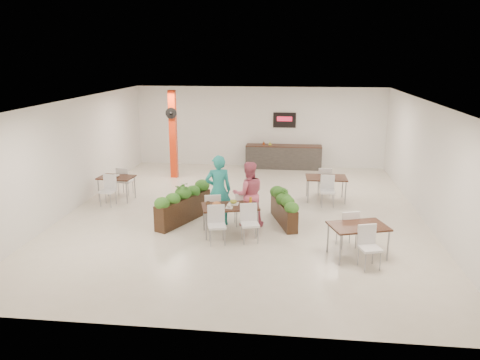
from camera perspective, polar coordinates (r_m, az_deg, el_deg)
name	(u,v)px	position (r m, az deg, el deg)	size (l,w,h in m)	color
ground	(244,213)	(13.53, 0.46, -4.03)	(12.00, 12.00, 0.00)	beige
room_shell	(244,145)	(13.02, 0.48, 4.35)	(10.10, 12.10, 3.22)	white
red_column	(173,133)	(17.30, -8.16, 5.64)	(0.40, 0.41, 3.20)	red
service_counter	(283,156)	(18.79, 5.32, 2.90)	(3.00, 0.64, 2.20)	#292624
main_table	(230,210)	(11.80, -1.25, -3.68)	(1.60, 1.88, 0.92)	black
diner_man	(218,190)	(12.38, -2.65, -1.26)	(0.69, 0.46, 1.90)	teal
diner_woman	(248,194)	(12.30, 1.04, -1.73)	(0.85, 0.66, 1.75)	#D8607B
planter_left	(183,203)	(12.79, -6.91, -2.77)	(1.17, 2.01, 1.13)	black
planter_right	(284,206)	(12.65, 5.37, -3.13)	(0.82, 1.79, 0.96)	black
side_table_a	(116,181)	(15.08, -14.83, -0.09)	(1.12, 1.65, 0.92)	black
side_table_b	(326,181)	(14.77, 10.46, -0.08)	(1.27, 1.63, 0.92)	black
side_table_c	(358,230)	(10.81, 14.21, -5.98)	(1.44, 1.67, 0.92)	black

